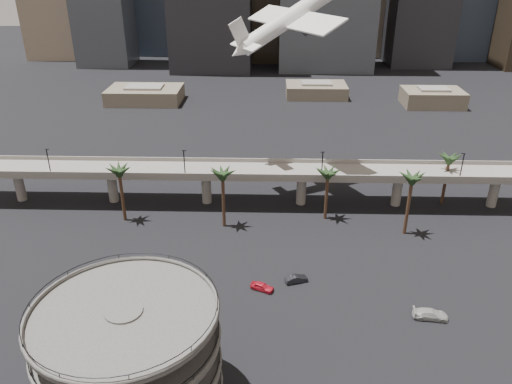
{
  "coord_description": "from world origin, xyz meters",
  "views": [
    {
      "loc": [
        3.53,
        -49.0,
        53.56
      ],
      "look_at": [
        1.31,
        28.0,
        15.99
      ],
      "focal_mm": 35.0,
      "sensor_mm": 36.0,
      "label": 1
    }
  ],
  "objects_px": {
    "overpass": "(254,174)",
    "airborne_jet": "(295,15)",
    "car_c": "(430,314)",
    "car_a": "(262,287)",
    "parking_ramp": "(130,353)",
    "car_b": "(296,279)"
  },
  "relations": [
    {
      "from": "parking_ramp",
      "to": "car_c",
      "type": "height_order",
      "value": "parking_ramp"
    },
    {
      "from": "parking_ramp",
      "to": "car_b",
      "type": "height_order",
      "value": "parking_ramp"
    },
    {
      "from": "overpass",
      "to": "airborne_jet",
      "type": "bearing_deg",
      "value": 52.38
    },
    {
      "from": "airborne_jet",
      "to": "car_b",
      "type": "height_order",
      "value": "airborne_jet"
    },
    {
      "from": "overpass",
      "to": "car_c",
      "type": "distance_m",
      "value": 50.18
    },
    {
      "from": "parking_ramp",
      "to": "car_a",
      "type": "height_order",
      "value": "parking_ramp"
    },
    {
      "from": "car_a",
      "to": "car_b",
      "type": "distance_m",
      "value": 6.56
    },
    {
      "from": "overpass",
      "to": "parking_ramp",
      "type": "bearing_deg",
      "value": -102.43
    },
    {
      "from": "car_c",
      "to": "car_a",
      "type": "bearing_deg",
      "value": 82.21
    },
    {
      "from": "airborne_jet",
      "to": "car_c",
      "type": "distance_m",
      "value": 68.21
    },
    {
      "from": "airborne_jet",
      "to": "car_c",
      "type": "xyz_separation_m",
      "value": [
        20.91,
        -51.35,
        -39.73
      ]
    },
    {
      "from": "parking_ramp",
      "to": "car_c",
      "type": "xyz_separation_m",
      "value": [
        42.75,
        19.12,
        -9.03
      ]
    },
    {
      "from": "car_a",
      "to": "car_c",
      "type": "bearing_deg",
      "value": -79.84
    },
    {
      "from": "airborne_jet",
      "to": "overpass",
      "type": "bearing_deg",
      "value": -158.56
    },
    {
      "from": "parking_ramp",
      "to": "car_a",
      "type": "bearing_deg",
      "value": 58.89
    },
    {
      "from": "parking_ramp",
      "to": "car_a",
      "type": "xyz_separation_m",
      "value": [
        15.55,
        25.77,
        -9.13
      ]
    },
    {
      "from": "car_c",
      "to": "airborne_jet",
      "type": "bearing_deg",
      "value": 28.1
    },
    {
      "from": "overpass",
      "to": "car_b",
      "type": "height_order",
      "value": "overpass"
    },
    {
      "from": "car_a",
      "to": "airborne_jet",
      "type": "bearing_deg",
      "value": 15.87
    },
    {
      "from": "parking_ramp",
      "to": "overpass",
      "type": "relative_size",
      "value": 0.17
    },
    {
      "from": "overpass",
      "to": "airborne_jet",
      "type": "relative_size",
      "value": 4.28
    },
    {
      "from": "overpass",
      "to": "car_c",
      "type": "xyz_separation_m",
      "value": [
        29.75,
        -39.87,
        -6.53
      ]
    }
  ]
}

